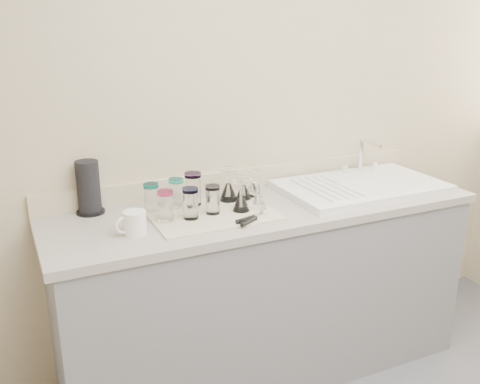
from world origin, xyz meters
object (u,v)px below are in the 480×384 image
sink_unit (361,186)px  tumbler_teal (152,198)px  tumbler_purple (193,189)px  goblet_front_left (241,200)px  tumbler_cyan (176,193)px  goblet_back_right (243,190)px  paper_towel_roll (89,188)px  goblet_back_left (228,190)px  goblet_front_right (258,198)px  tumbler_magenta (165,206)px  goblet_extra (252,187)px  white_mug (134,223)px  tumbler_blue (191,203)px  can_opener (252,219)px  tumbler_lavender (213,199)px

sink_unit → tumbler_teal: bearing=174.8°
tumbler_purple → goblet_front_left: size_ratio=1.09×
tumbler_cyan → goblet_back_right: (0.33, -0.02, -0.02)m
goblet_back_right → paper_towel_roll: paper_towel_roll is taller
tumbler_purple → goblet_front_left: 0.24m
tumbler_teal → goblet_back_left: bearing=2.0°
tumbler_purple → paper_towel_roll: size_ratio=0.64×
goblet_back_right → goblet_front_right: size_ratio=0.98×
tumbler_magenta → goblet_front_right: 0.44m
tumbler_cyan → tumbler_magenta: same height
tumbler_teal → goblet_extra: 0.51m
sink_unit → tumbler_magenta: size_ratio=6.01×
tumbler_teal → goblet_front_right: same height
tumbler_purple → white_mug: size_ratio=1.11×
tumbler_teal → goblet_front_right: bearing=-17.5°
tumbler_cyan → tumbler_blue: size_ratio=0.98×
tumbler_magenta → tumbler_blue: 0.11m
tumbler_teal → white_mug: tumbler_teal is taller
goblet_back_right → goblet_front_right: goblet_front_right is taller
tumbler_cyan → goblet_front_left: size_ratio=0.95×
goblet_back_left → can_opener: bearing=-93.5°
goblet_front_right → paper_towel_roll: 0.77m
goblet_front_right → can_opener: (-0.10, -0.13, -0.04)m
goblet_front_right → paper_towel_roll: paper_towel_roll is taller
paper_towel_roll → tumbler_cyan: bearing=-16.9°
white_mug → tumbler_magenta: bearing=24.0°
goblet_front_right → white_mug: size_ratio=0.97×
goblet_front_left → white_mug: 0.51m
tumbler_blue → paper_towel_roll: size_ratio=0.58×
goblet_back_right → tumbler_lavender: bearing=-149.3°
tumbler_cyan → goblet_front_left: bearing=-33.8°
tumbler_purple → tumbler_lavender: size_ratio=1.19×
tumbler_magenta → goblet_back_right: bearing=16.3°
tumbler_lavender → goblet_extra: (0.27, 0.15, -0.02)m
goblet_extra → paper_towel_roll: bearing=171.9°
tumbler_purple → can_opener: 0.35m
tumbler_teal → tumbler_magenta: size_ratio=1.00×
sink_unit → goblet_back_right: (-0.62, 0.10, 0.03)m
goblet_extra → white_mug: (-0.64, -0.22, -0.00)m
goblet_back_left → goblet_extra: bearing=6.7°
tumbler_purple → goblet_back_left: 0.18m
tumbler_purple → goblet_front_right: tumbler_purple is taller
tumbler_lavender → paper_towel_roll: 0.56m
tumbler_teal → goblet_extra: size_ratio=1.07×
tumbler_magenta → goblet_front_left: bearing=-3.3°
tumbler_blue → white_mug: (-0.26, -0.05, -0.03)m
goblet_front_left → can_opener: size_ratio=0.90×
paper_towel_roll → goblet_front_right: bearing=-21.8°
tumbler_teal → tumbler_cyan: bearing=11.2°
goblet_back_right → tumbler_purple: bearing=175.4°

